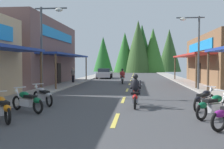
{
  "coord_description": "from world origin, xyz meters",
  "views": [
    {
      "loc": [
        0.78,
        -0.93,
        2.06
      ],
      "look_at": [
        -2.1,
        28.17,
        0.82
      ],
      "focal_mm": 41.2,
      "sensor_mm": 36.0,
      "label": 1
    }
  ],
  "objects_px": {
    "motorcycle_parked_left_1": "(2,107)",
    "rider_cruising_trailing": "(122,77)",
    "pedestrian_browsing": "(73,74)",
    "parked_car_curbside": "(104,73)",
    "motorcycle_parked_right_3": "(204,99)",
    "rider_cruising_lead": "(136,93)",
    "streetlamp_left": "(46,37)",
    "streetlamp_right": "(194,42)",
    "motorcycle_parked_left_3": "(43,95)",
    "motorcycle_parked_left_2": "(27,100)",
    "motorcycle_parked_right_2": "(213,105)"
  },
  "relations": [
    {
      "from": "motorcycle_parked_left_1",
      "to": "rider_cruising_trailing",
      "type": "relative_size",
      "value": 0.78
    },
    {
      "from": "pedestrian_browsing",
      "to": "parked_car_curbside",
      "type": "height_order",
      "value": "pedestrian_browsing"
    },
    {
      "from": "pedestrian_browsing",
      "to": "motorcycle_parked_right_3",
      "type": "bearing_deg",
      "value": -110.75
    },
    {
      "from": "rider_cruising_trailing",
      "to": "rider_cruising_lead",
      "type": "bearing_deg",
      "value": -178.45
    },
    {
      "from": "streetlamp_left",
      "to": "streetlamp_right",
      "type": "bearing_deg",
      "value": 21.22
    },
    {
      "from": "streetlamp_right",
      "to": "motorcycle_parked_left_3",
      "type": "distance_m",
      "value": 12.37
    },
    {
      "from": "motorcycle_parked_left_2",
      "to": "rider_cruising_trailing",
      "type": "height_order",
      "value": "rider_cruising_trailing"
    },
    {
      "from": "streetlamp_right",
      "to": "motorcycle_parked_left_2",
      "type": "relative_size",
      "value": 3.01
    },
    {
      "from": "streetlamp_right",
      "to": "motorcycle_parked_left_2",
      "type": "distance_m",
      "value": 13.6
    },
    {
      "from": "motorcycle_parked_left_2",
      "to": "parked_car_curbside",
      "type": "distance_m",
      "value": 25.3
    },
    {
      "from": "streetlamp_left",
      "to": "parked_car_curbside",
      "type": "xyz_separation_m",
      "value": [
        1.27,
        19.58,
        -3.08
      ]
    },
    {
      "from": "rider_cruising_trailing",
      "to": "pedestrian_browsing",
      "type": "xyz_separation_m",
      "value": [
        -5.11,
        -0.16,
        0.31
      ]
    },
    {
      "from": "parked_car_curbside",
      "to": "motorcycle_parked_left_3",
      "type": "bearing_deg",
      "value": 177.49
    },
    {
      "from": "motorcycle_parked_left_2",
      "to": "motorcycle_parked_left_3",
      "type": "height_order",
      "value": "same"
    },
    {
      "from": "rider_cruising_trailing",
      "to": "parked_car_curbside",
      "type": "xyz_separation_m",
      "value": [
        -3.08,
        9.61,
        0.03
      ]
    },
    {
      "from": "motorcycle_parked_left_1",
      "to": "motorcycle_parked_right_3",
      "type": "bearing_deg",
      "value": -110.9
    },
    {
      "from": "motorcycle_parked_right_2",
      "to": "rider_cruising_lead",
      "type": "height_order",
      "value": "rider_cruising_lead"
    },
    {
      "from": "motorcycle_parked_right_3",
      "to": "rider_cruising_trailing",
      "type": "xyz_separation_m",
      "value": [
        -4.49,
        14.5,
        0.17
      ]
    },
    {
      "from": "motorcycle_parked_left_1",
      "to": "pedestrian_browsing",
      "type": "height_order",
      "value": "pedestrian_browsing"
    },
    {
      "from": "rider_cruising_trailing",
      "to": "parked_car_curbside",
      "type": "distance_m",
      "value": 10.09
    },
    {
      "from": "streetlamp_right",
      "to": "streetlamp_left",
      "type": "bearing_deg",
      "value": -158.78
    },
    {
      "from": "motorcycle_parked_right_2",
      "to": "rider_cruising_trailing",
      "type": "xyz_separation_m",
      "value": [
        -4.39,
        16.22,
        0.17
      ]
    },
    {
      "from": "motorcycle_parked_right_2",
      "to": "motorcycle_parked_left_3",
      "type": "height_order",
      "value": "same"
    },
    {
      "from": "motorcycle_parked_left_1",
      "to": "motorcycle_parked_left_3",
      "type": "bearing_deg",
      "value": -43.77
    },
    {
      "from": "motorcycle_parked_left_1",
      "to": "motorcycle_parked_right_2",
      "type": "bearing_deg",
      "value": -122.58
    },
    {
      "from": "motorcycle_parked_left_3",
      "to": "motorcycle_parked_right_2",
      "type": "bearing_deg",
      "value": -152.68
    },
    {
      "from": "motorcycle_parked_right_2",
      "to": "pedestrian_browsing",
      "type": "relative_size",
      "value": 1.01
    },
    {
      "from": "motorcycle_parked_right_3",
      "to": "motorcycle_parked_left_1",
      "type": "xyz_separation_m",
      "value": [
        -7.79,
        -2.95,
        0.0
      ]
    },
    {
      "from": "motorcycle_parked_left_1",
      "to": "parked_car_curbside",
      "type": "height_order",
      "value": "parked_car_curbside"
    },
    {
      "from": "streetlamp_right",
      "to": "motorcycle_parked_left_3",
      "type": "relative_size",
      "value": 3.56
    },
    {
      "from": "streetlamp_right",
      "to": "motorcycle_parked_left_2",
      "type": "height_order",
      "value": "streetlamp_right"
    },
    {
      "from": "motorcycle_parked_right_3",
      "to": "rider_cruising_lead",
      "type": "xyz_separation_m",
      "value": [
        -3.05,
        0.56,
        0.17
      ]
    },
    {
      "from": "motorcycle_parked_right_2",
      "to": "rider_cruising_trailing",
      "type": "height_order",
      "value": "rider_cruising_trailing"
    },
    {
      "from": "streetlamp_left",
      "to": "motorcycle_parked_left_2",
      "type": "bearing_deg",
      "value": -78.11
    },
    {
      "from": "rider_cruising_trailing",
      "to": "motorcycle_parked_left_1",
      "type": "bearing_deg",
      "value": 164.93
    },
    {
      "from": "motorcycle_parked_left_1",
      "to": "motorcycle_parked_left_2",
      "type": "xyz_separation_m",
      "value": [
        0.15,
        1.75,
        0.0
      ]
    },
    {
      "from": "motorcycle_parked_left_1",
      "to": "motorcycle_parked_left_3",
      "type": "distance_m",
      "value": 3.59
    },
    {
      "from": "motorcycle_parked_right_2",
      "to": "pedestrian_browsing",
      "type": "height_order",
      "value": "pedestrian_browsing"
    },
    {
      "from": "streetlamp_left",
      "to": "pedestrian_browsing",
      "type": "xyz_separation_m",
      "value": [
        -0.76,
        9.8,
        -2.81
      ]
    },
    {
      "from": "streetlamp_right",
      "to": "motorcycle_parked_right_3",
      "type": "xyz_separation_m",
      "value": [
        -1.34,
        -8.48,
        -3.25
      ]
    },
    {
      "from": "motorcycle_parked_right_3",
      "to": "motorcycle_parked_left_3",
      "type": "distance_m",
      "value": 7.68
    },
    {
      "from": "parked_car_curbside",
      "to": "streetlamp_left",
      "type": "bearing_deg",
      "value": 173.98
    },
    {
      "from": "rider_cruising_trailing",
      "to": "pedestrian_browsing",
      "type": "distance_m",
      "value": 5.13
    },
    {
      "from": "motorcycle_parked_right_2",
      "to": "motorcycle_parked_right_3",
      "type": "xyz_separation_m",
      "value": [
        0.1,
        1.72,
        0.0
      ]
    },
    {
      "from": "motorcycle_parked_right_2",
      "to": "motorcycle_parked_left_3",
      "type": "distance_m",
      "value": 7.91
    },
    {
      "from": "motorcycle_parked_left_2",
      "to": "pedestrian_browsing",
      "type": "relative_size",
      "value": 1.13
    },
    {
      "from": "rider_cruising_lead",
      "to": "motorcycle_parked_right_2",
      "type": "bearing_deg",
      "value": -126.16
    },
    {
      "from": "motorcycle_parked_left_3",
      "to": "motorcycle_parked_right_3",
      "type": "bearing_deg",
      "value": -140.07
    },
    {
      "from": "motorcycle_parked_left_1",
      "to": "rider_cruising_lead",
      "type": "height_order",
      "value": "rider_cruising_lead"
    },
    {
      "from": "motorcycle_parked_left_2",
      "to": "rider_cruising_lead",
      "type": "xyz_separation_m",
      "value": [
        4.59,
        1.75,
        0.17
      ]
    }
  ]
}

